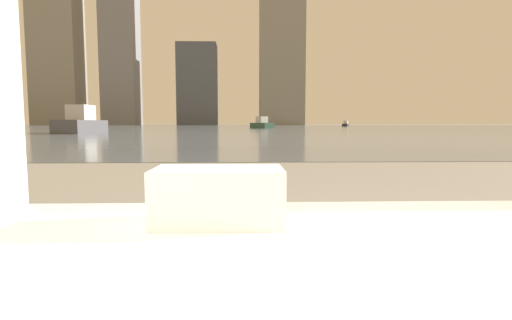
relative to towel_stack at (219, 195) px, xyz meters
The scene contains 9 objects.
towel_stack is the anchor object (origin of this frame).
harbor_water 61.12m from the towel_stack, 89.89° to the left, with size 180.00×110.00×0.01m.
harbor_boat_1 75.45m from the towel_stack, 75.28° to the left, with size 1.95×2.97×1.05m.
harbor_boat_2 66.12m from the towel_stack, 87.10° to the left, with size 2.63×3.31×1.20m.
harbor_boat_3 28.07m from the towel_stack, 112.26° to the left, with size 1.88×4.99×1.85m.
harbor_boat_4 48.43m from the towel_stack, 87.17° to the left, with size 2.88×4.04×1.45m.
skyline_tower_0 129.77m from the towel_stack, 114.32° to the left, with size 12.92×9.26×37.06m.
skyline_tower_2 118.35m from the towel_stack, 96.34° to the left, with size 11.19×9.52×23.14m.
skyline_tower_3 120.48m from the towel_stack, 84.46° to the left, with size 12.61×10.82×52.84m.
Camera 1 is at (-0.06, 0.03, 0.70)m, focal length 28.00 mm.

